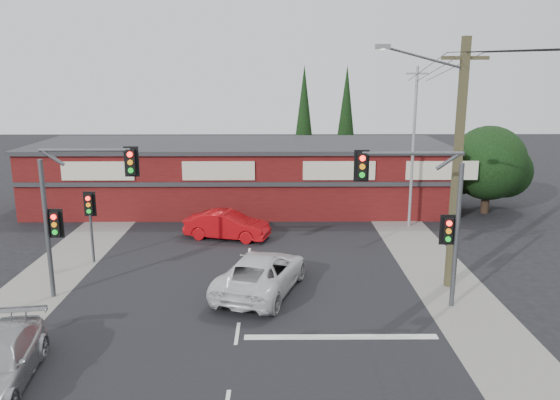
{
  "coord_description": "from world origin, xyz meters",
  "views": [
    {
      "loc": [
        1.32,
        -18.24,
        8.68
      ],
      "look_at": [
        1.49,
        3.0,
        3.69
      ],
      "focal_mm": 35.0,
      "sensor_mm": 36.0,
      "label": 1
    }
  ],
  "objects_px": {
    "white_suv": "(261,273)",
    "red_sedan": "(227,225)",
    "utility_pole": "(454,158)",
    "shop_building": "(241,174)"
  },
  "relations": [
    {
      "from": "white_suv",
      "to": "red_sedan",
      "type": "distance_m",
      "value": 7.53
    },
    {
      "from": "red_sedan",
      "to": "utility_pole",
      "type": "relative_size",
      "value": 0.45
    },
    {
      "from": "white_suv",
      "to": "red_sedan",
      "type": "height_order",
      "value": "white_suv"
    },
    {
      "from": "white_suv",
      "to": "shop_building",
      "type": "bearing_deg",
      "value": -65.68
    },
    {
      "from": "white_suv",
      "to": "utility_pole",
      "type": "height_order",
      "value": "utility_pole"
    },
    {
      "from": "white_suv",
      "to": "shop_building",
      "type": "relative_size",
      "value": 0.21
    },
    {
      "from": "shop_building",
      "to": "red_sedan",
      "type": "bearing_deg",
      "value": -92.22
    },
    {
      "from": "shop_building",
      "to": "utility_pole",
      "type": "bearing_deg",
      "value": -56.24
    },
    {
      "from": "red_sedan",
      "to": "shop_building",
      "type": "bearing_deg",
      "value": 12.69
    },
    {
      "from": "red_sedan",
      "to": "utility_pole",
      "type": "height_order",
      "value": "utility_pole"
    }
  ]
}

